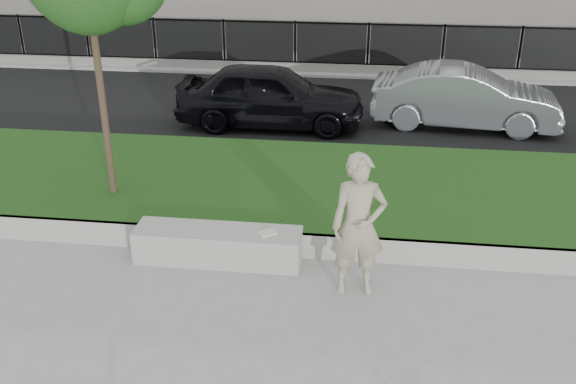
# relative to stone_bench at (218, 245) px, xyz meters

# --- Properties ---
(ground) EXTENTS (90.00, 90.00, 0.00)m
(ground) POSITION_rel_stone_bench_xyz_m (0.45, -0.80, -0.25)
(ground) COLOR gray
(ground) RESTS_ON ground
(grass_bank) EXTENTS (34.00, 4.00, 0.40)m
(grass_bank) POSITION_rel_stone_bench_xyz_m (0.45, 2.20, -0.05)
(grass_bank) COLOR black
(grass_bank) RESTS_ON ground
(grass_kerb) EXTENTS (34.00, 0.08, 0.40)m
(grass_kerb) POSITION_rel_stone_bench_xyz_m (0.45, 0.24, -0.05)
(grass_kerb) COLOR #9E9B94
(grass_kerb) RESTS_ON ground
(street) EXTENTS (34.00, 7.00, 0.04)m
(street) POSITION_rel_stone_bench_xyz_m (0.45, 7.70, -0.23)
(street) COLOR black
(street) RESTS_ON ground
(far_pavement) EXTENTS (34.00, 3.00, 0.12)m
(far_pavement) POSITION_rel_stone_bench_xyz_m (0.45, 12.20, -0.19)
(far_pavement) COLOR gray
(far_pavement) RESTS_ON ground
(iron_fence) EXTENTS (32.00, 0.30, 1.50)m
(iron_fence) POSITION_rel_stone_bench_xyz_m (0.45, 11.20, 0.29)
(iron_fence) COLOR slate
(iron_fence) RESTS_ON far_pavement
(stone_bench) EXTENTS (2.49, 0.62, 0.51)m
(stone_bench) POSITION_rel_stone_bench_xyz_m (0.00, 0.00, 0.00)
(stone_bench) COLOR #9E9B94
(stone_bench) RESTS_ON ground
(man) EXTENTS (0.79, 0.57, 2.02)m
(man) POSITION_rel_stone_bench_xyz_m (2.07, -0.55, 0.76)
(man) COLOR tan
(man) RESTS_ON ground
(book) EXTENTS (0.30, 0.29, 0.03)m
(book) POSITION_rel_stone_bench_xyz_m (0.75, -0.02, 0.27)
(book) COLOR beige
(book) RESTS_ON stone_bench
(car_dark) EXTENTS (4.35, 1.75, 1.48)m
(car_dark) POSITION_rel_stone_bench_xyz_m (-0.14, 6.17, 0.53)
(car_dark) COLOR black
(car_dark) RESTS_ON street
(car_silver) EXTENTS (4.39, 1.91, 1.40)m
(car_silver) POSITION_rel_stone_bench_xyz_m (4.37, 6.68, 0.49)
(car_silver) COLOR gray
(car_silver) RESTS_ON street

